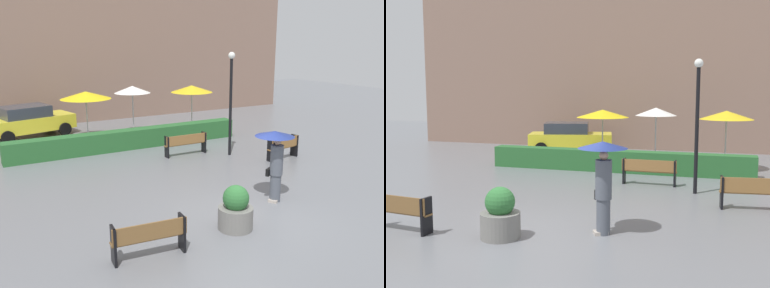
# 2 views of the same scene
# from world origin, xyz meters

# --- Properties ---
(ground_plane) EXTENTS (60.00, 60.00, 0.00)m
(ground_plane) POSITION_xyz_m (0.00, 0.00, 0.00)
(ground_plane) COLOR slate
(bench_near_left) EXTENTS (1.73, 0.51, 0.87)m
(bench_near_left) POSITION_xyz_m (-3.32, -0.83, 0.52)
(bench_near_left) COLOR brown
(bench_near_left) RESTS_ON ground
(bench_far_right) EXTENTS (1.58, 0.55, 0.91)m
(bench_far_right) POSITION_xyz_m (4.61, 3.72, 0.54)
(bench_far_right) COLOR olive
(bench_far_right) RESTS_ON ground
(bench_back_row) EXTENTS (1.89, 0.34, 0.89)m
(bench_back_row) POSITION_xyz_m (1.46, 6.19, 0.54)
(bench_back_row) COLOR olive
(bench_back_row) RESTS_ON ground
(pedestrian_with_umbrella) EXTENTS (1.16, 1.16, 2.15)m
(pedestrian_with_umbrella) POSITION_xyz_m (1.31, 0.44, 1.48)
(pedestrian_with_umbrella) COLOR #4C515B
(pedestrian_with_umbrella) RESTS_ON ground
(planter_pot) EXTENTS (0.90, 0.90, 1.17)m
(planter_pot) POSITION_xyz_m (-0.80, -0.56, 0.50)
(planter_pot) COLOR slate
(planter_pot) RESTS_ON ground
(lamp_post) EXTENTS (0.28, 0.28, 4.25)m
(lamp_post) POSITION_xyz_m (3.08, 5.33, 2.58)
(lamp_post) COLOR black
(lamp_post) RESTS_ON ground
(patio_umbrella_yellow) EXTENTS (2.37, 2.37, 2.37)m
(patio_umbrella_yellow) POSITION_xyz_m (-1.40, 10.77, 2.19)
(patio_umbrella_yellow) COLOR silver
(patio_umbrella_yellow) RESTS_ON ground
(patio_umbrella_white) EXTENTS (1.81, 1.81, 2.49)m
(patio_umbrella_white) POSITION_xyz_m (0.99, 10.90, 2.30)
(patio_umbrella_white) COLOR silver
(patio_umbrella_white) RESTS_ON ground
(patio_umbrella_yellow_far) EXTENTS (2.15, 2.15, 2.43)m
(patio_umbrella_yellow_far) POSITION_xyz_m (3.95, 10.11, 2.25)
(patio_umbrella_yellow_far) COLOR silver
(patio_umbrella_yellow_far) RESTS_ON ground
(hedge_strip) EXTENTS (10.56, 0.70, 0.85)m
(hedge_strip) POSITION_xyz_m (-0.17, 8.40, 0.43)
(hedge_strip) COLOR #28602D
(hedge_strip) RESTS_ON ground
(building_facade) EXTENTS (28.00, 1.20, 11.01)m
(building_facade) POSITION_xyz_m (0.00, 16.00, 5.50)
(building_facade) COLOR #846656
(building_facade) RESTS_ON ground
(parked_car) EXTENTS (4.50, 2.77, 1.57)m
(parked_car) POSITION_xyz_m (-3.73, 13.03, 0.82)
(parked_car) COLOR yellow
(parked_car) RESTS_ON ground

